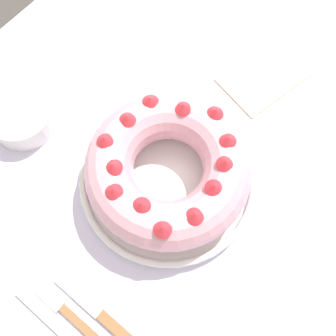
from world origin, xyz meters
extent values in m
plane|color=#4C4742|center=(0.00, 0.00, 0.00)|extent=(8.00, 8.00, 0.00)
cube|color=silver|center=(0.00, 0.00, 0.73)|extent=(1.18, 0.95, 0.03)
cylinder|color=brown|center=(0.52, 0.41, 0.36)|extent=(0.06, 0.06, 0.72)
cylinder|color=white|center=(0.01, -0.01, 0.75)|extent=(0.30, 0.30, 0.01)
torus|color=white|center=(0.01, -0.01, 0.76)|extent=(0.31, 0.31, 0.01)
torus|color=#E09EAD|center=(0.01, -0.01, 0.81)|extent=(0.27, 0.27, 0.08)
cone|color=red|center=(0.12, -0.02, 0.86)|extent=(0.04, 0.04, 0.01)
cone|color=red|center=(0.09, 0.03, 0.86)|extent=(0.04, 0.04, 0.01)
cone|color=red|center=(0.07, 0.07, 0.86)|extent=(0.03, 0.03, 0.01)
cone|color=red|center=(0.02, 0.08, 0.86)|extent=(0.04, 0.04, 0.01)
cone|color=red|center=(-0.03, 0.09, 0.86)|extent=(0.03, 0.03, 0.01)
cone|color=red|center=(-0.05, 0.05, 0.86)|extent=(0.04, 0.04, 0.01)
cone|color=red|center=(-0.08, 0.02, 0.86)|extent=(0.03, 0.03, 0.01)
cone|color=red|center=(-0.07, -0.03, 0.86)|extent=(0.03, 0.03, 0.01)
cone|color=red|center=(-0.08, -0.07, 0.86)|extent=(0.03, 0.03, 0.01)
cone|color=red|center=(-0.04, -0.10, 0.86)|extent=(0.04, 0.04, 0.01)
cone|color=red|center=(0.02, -0.09, 0.86)|extent=(0.04, 0.04, 0.01)
cone|color=red|center=(0.06, -0.08, 0.86)|extent=(0.04, 0.04, 0.01)
cone|color=red|center=(0.09, -0.06, 0.86)|extent=(0.03, 0.03, 0.01)
cube|color=#936038|center=(-0.26, -0.08, 0.75)|extent=(0.01, 0.13, 0.01)
cube|color=silver|center=(-0.26, 0.01, 0.75)|extent=(0.02, 0.05, 0.01)
cube|color=silver|center=(-0.28, 0.00, 0.75)|extent=(0.02, 0.12, 0.00)
cube|color=#936038|center=(-0.23, -0.10, 0.75)|extent=(0.02, 0.08, 0.01)
cube|color=silver|center=(-0.23, -0.02, 0.75)|extent=(0.02, 0.09, 0.00)
cylinder|color=white|center=(-0.07, 0.27, 0.77)|extent=(0.12, 0.12, 0.05)
cube|color=beige|center=(0.30, -0.02, 0.75)|extent=(0.18, 0.15, 0.00)
camera|label=1|loc=(-0.17, -0.16, 1.41)|focal=42.00mm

